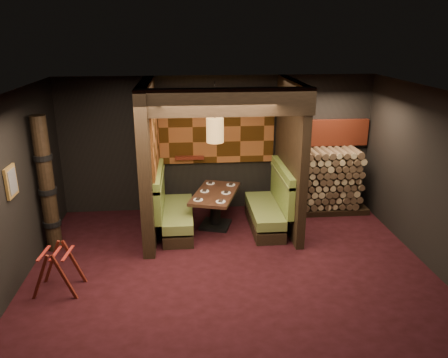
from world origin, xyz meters
TOP-DOWN VIEW (x-y plane):
  - floor at (0.00, 0.00)m, footprint 6.50×5.50m
  - ceiling at (0.00, 0.00)m, footprint 6.50×5.50m
  - wall_back at (0.00, 2.76)m, footprint 6.50×0.02m
  - wall_front at (0.00, -2.76)m, footprint 6.50×0.02m
  - wall_left at (-3.26, 0.00)m, footprint 0.02×5.50m
  - wall_right at (3.26, 0.00)m, footprint 0.02×5.50m
  - partition_left at (-1.35, 1.65)m, footprint 0.20×2.20m
  - partition_right at (1.30, 1.70)m, footprint 0.15×2.10m
  - header_beam at (-0.02, 0.70)m, footprint 2.85×0.18m
  - tapa_back_panel at (-0.02, 2.71)m, footprint 2.40×0.06m
  - tapa_side_panel at (-1.23, 1.82)m, footprint 0.04×1.85m
  - lacquer_shelf at (-0.60, 2.65)m, footprint 0.60×0.12m
  - booth_bench_left at (-0.96, 1.65)m, footprint 0.68×1.60m
  - booth_bench_right at (0.93, 1.65)m, footprint 0.68×1.60m
  - dining_table at (-0.13, 1.77)m, footprint 1.12×1.52m
  - place_settings at (-0.13, 1.77)m, footprint 0.87×1.20m
  - pendant_lamp at (-0.13, 1.72)m, footprint 0.32×0.32m
  - framed_picture at (-3.22, 0.10)m, footprint 0.05×0.36m
  - luggage_rack at (-2.61, -0.26)m, footprint 0.73×0.54m
  - totem_column at (-3.05, 1.10)m, footprint 0.31×0.31m
  - firewood_stack at (2.29, 2.35)m, footprint 1.73×0.70m
  - mosaic_header at (2.29, 2.68)m, footprint 1.83×0.10m
  - bay_front_post at (1.39, 1.96)m, footprint 0.08×0.08m

SIDE VIEW (x-z plane):
  - floor at x=0.00m, z-range -0.02..0.00m
  - luggage_rack at x=-2.61m, z-range 0.00..0.75m
  - booth_bench_left at x=-0.96m, z-range -0.17..0.97m
  - booth_bench_right at x=0.93m, z-range -0.17..0.97m
  - dining_table at x=-0.13m, z-range 0.13..0.85m
  - firewood_stack at x=2.29m, z-range 0.00..1.36m
  - place_settings at x=-0.13m, z-range 0.72..0.75m
  - lacquer_shelf at x=-0.60m, z-range 1.15..1.21m
  - totem_column at x=-3.05m, z-range -0.01..2.39m
  - wall_back at x=0.00m, z-range 0.00..2.85m
  - wall_front at x=0.00m, z-range 0.00..2.85m
  - wall_left at x=-3.26m, z-range 0.00..2.85m
  - wall_right at x=3.26m, z-range 0.00..2.85m
  - partition_left at x=-1.35m, z-range 0.00..2.85m
  - partition_right at x=1.30m, z-range 0.00..2.85m
  - bay_front_post at x=1.39m, z-range 0.00..2.85m
  - framed_picture at x=-3.22m, z-range 1.39..1.85m
  - mosaic_header at x=2.29m, z-range 1.36..1.92m
  - tapa_back_panel at x=-0.02m, z-range 1.04..2.60m
  - tapa_side_panel at x=-1.23m, z-range 1.12..2.58m
  - pendant_lamp at x=-0.13m, z-range 1.40..2.52m
  - header_beam at x=-0.02m, z-range 2.41..2.85m
  - ceiling at x=0.00m, z-range 2.85..2.87m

